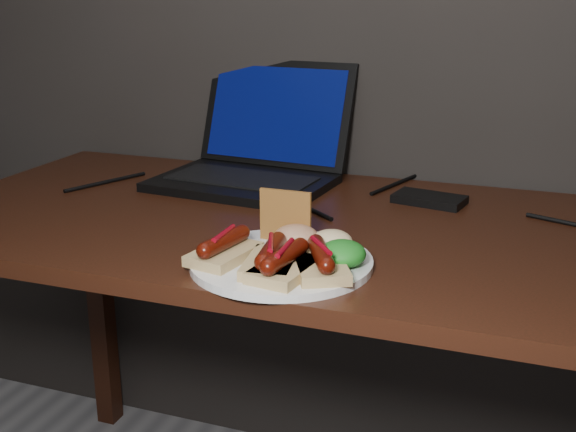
% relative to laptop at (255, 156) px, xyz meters
% --- Properties ---
extents(desk, '(1.40, 0.70, 0.75)m').
position_rel_laptop_xyz_m(desk, '(0.17, -0.23, -0.14)').
color(desk, '#37150D').
rests_on(desk, ground).
extents(laptop, '(0.38, 0.37, 0.25)m').
position_rel_laptop_xyz_m(laptop, '(0.00, 0.00, 0.00)').
color(laptop, black).
rests_on(laptop, desk).
extents(hard_drive, '(0.15, 0.10, 0.02)m').
position_rel_laptop_xyz_m(hard_drive, '(0.39, -0.05, -0.05)').
color(hard_drive, black).
rests_on(hard_drive, desk).
extents(desk_cables, '(1.03, 0.41, 0.01)m').
position_rel_laptop_xyz_m(desk_cables, '(0.17, -0.07, -0.05)').
color(desk_cables, black).
rests_on(desk_cables, desk).
extents(plate, '(0.31, 0.31, 0.01)m').
position_rel_laptop_xyz_m(plate, '(0.23, -0.45, -0.05)').
color(plate, silver).
rests_on(plate, desk).
extents(bread_sausage_left, '(0.09, 0.13, 0.04)m').
position_rel_laptop_xyz_m(bread_sausage_left, '(0.15, -0.49, -0.02)').
color(bread_sausage_left, tan).
rests_on(bread_sausage_left, plate).
extents(bread_sausage_center, '(0.09, 0.12, 0.04)m').
position_rel_laptop_xyz_m(bread_sausage_center, '(0.23, -0.50, -0.02)').
color(bread_sausage_center, tan).
rests_on(bread_sausage_center, plate).
extents(bread_sausage_right, '(0.11, 0.13, 0.04)m').
position_rel_laptop_xyz_m(bread_sausage_right, '(0.30, -0.49, -0.02)').
color(bread_sausage_right, tan).
rests_on(bread_sausage_right, plate).
extents(bread_sausage_extra, '(0.09, 0.12, 0.04)m').
position_rel_laptop_xyz_m(bread_sausage_extra, '(0.26, -0.51, -0.02)').
color(bread_sausage_extra, tan).
rests_on(bread_sausage_extra, plate).
extents(crispbread, '(0.09, 0.01, 0.08)m').
position_rel_laptop_xyz_m(crispbread, '(0.21, -0.38, 0.00)').
color(crispbread, '#AF6930').
rests_on(crispbread, plate).
extents(salad_greens, '(0.07, 0.07, 0.04)m').
position_rel_laptop_xyz_m(salad_greens, '(0.32, -0.45, -0.02)').
color(salad_greens, '#115612').
rests_on(salad_greens, plate).
extents(salsa_mound, '(0.07, 0.07, 0.04)m').
position_rel_laptop_xyz_m(salsa_mound, '(0.24, -0.41, -0.02)').
color(salsa_mound, maroon).
rests_on(salsa_mound, plate).
extents(coleslaw_mound, '(0.06, 0.06, 0.04)m').
position_rel_laptop_xyz_m(coleslaw_mound, '(0.29, -0.40, -0.02)').
color(coleslaw_mound, silver).
rests_on(coleslaw_mound, plate).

